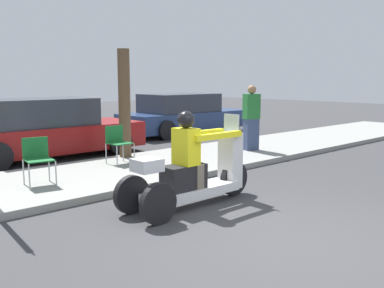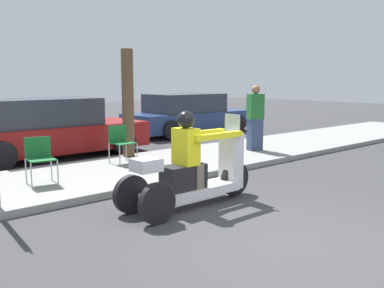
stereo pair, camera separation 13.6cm
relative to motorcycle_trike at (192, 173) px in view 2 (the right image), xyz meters
The scene contains 9 objects.
ground_plane 2.05m from the motorcycle_trike, 93.79° to the right, with size 60.00×60.00×0.00m, color #38383A.
sidewalk_strip 2.67m from the motorcycle_trike, 92.85° to the left, with size 28.00×2.80×0.12m.
motorcycle_trike is the anchor object (origin of this frame).
spectator_with_child 4.86m from the motorcycle_trike, 29.40° to the left, with size 0.45×0.35×1.68m.
folding_chair_set_back 2.85m from the motorcycle_trike, 119.17° to the left, with size 0.53×0.53×0.82m.
folding_chair_curbside 3.27m from the motorcycle_trike, 77.84° to the left, with size 0.46×0.46×0.82m.
parked_car_lot_far 5.53m from the motorcycle_trike, 89.39° to the left, with size 4.71×2.00×1.48m.
parked_car_lot_center 8.91m from the motorcycle_trike, 49.85° to the left, with size 4.84×1.99×1.44m.
tree_trunk 4.05m from the motorcycle_trike, 71.47° to the left, with size 0.28×0.28×2.52m.
Camera 2 is at (-4.08, -2.86, 1.95)m, focal length 40.00 mm.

